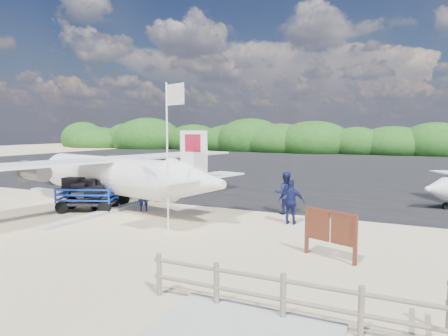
# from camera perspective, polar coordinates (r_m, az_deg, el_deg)

# --- Properties ---
(ground) EXTENTS (160.00, 160.00, 0.00)m
(ground) POSITION_cam_1_polar(r_m,az_deg,el_deg) (15.48, -7.81, -9.01)
(ground) COLOR beige
(asphalt_apron) EXTENTS (90.00, 50.00, 0.04)m
(asphalt_apron) POSITION_cam_1_polar(r_m,az_deg,el_deg) (43.47, 14.40, 0.26)
(asphalt_apron) COLOR #B2B2B2
(asphalt_apron) RESTS_ON ground
(lagoon) EXTENTS (9.00, 7.00, 0.40)m
(lagoon) POSITION_cam_1_polar(r_m,az_deg,el_deg) (22.56, -25.17, -4.88)
(lagoon) COLOR #B2B2B2
(lagoon) RESTS_ON ground
(vegetation_band) EXTENTS (124.00, 8.00, 4.40)m
(vegetation_band) POSITION_cam_1_polar(r_m,az_deg,el_deg) (68.12, 18.46, 2.01)
(vegetation_band) COLOR #B2B2B2
(vegetation_band) RESTS_ON ground
(fence) EXTENTS (6.40, 2.00, 1.10)m
(fence) POSITION_cam_1_polar(r_m,az_deg,el_deg) (8.74, 8.38, -20.84)
(fence) COLOR #B2B2B2
(fence) RESTS_ON ground
(baggage_cart) EXTENTS (3.18, 2.56, 1.39)m
(baggage_cart) POSITION_cam_1_polar(r_m,az_deg,el_deg) (20.11, -18.86, -5.87)
(baggage_cart) COLOR #0C2FB6
(baggage_cart) RESTS_ON ground
(flagpole) EXTENTS (1.21, 0.87, 5.58)m
(flagpole) POSITION_cam_1_polar(r_m,az_deg,el_deg) (15.36, -7.95, -9.13)
(flagpole) COLOR white
(flagpole) RESTS_ON ground
(signboard) EXTENTS (1.79, 0.80, 1.52)m
(signboard) POSITION_cam_1_polar(r_m,az_deg,el_deg) (12.67, 14.81, -12.46)
(signboard) COLOR #5F2C1B
(signboard) RESTS_ON ground
(crew_a) EXTENTS (0.65, 0.55, 1.51)m
(crew_a) POSITION_cam_1_polar(r_m,az_deg,el_deg) (19.35, -11.44, -3.85)
(crew_a) COLOR #131847
(crew_a) RESTS_ON ground
(crew_b) EXTENTS (1.13, 1.00, 1.95)m
(crew_b) POSITION_cam_1_polar(r_m,az_deg,el_deg) (18.44, 8.76, -3.57)
(crew_b) COLOR #131847
(crew_b) RESTS_ON ground
(crew_c) EXTENTS (1.13, 0.58, 1.84)m
(crew_c) POSITION_cam_1_polar(r_m,az_deg,el_deg) (16.56, 9.59, -4.81)
(crew_c) COLOR #131847
(crew_c) RESTS_ON ground
(aircraft_large) EXTENTS (19.37, 19.37, 4.86)m
(aircraft_large) POSITION_cam_1_polar(r_m,az_deg,el_deg) (38.23, 27.80, -0.91)
(aircraft_large) COLOR #B2B2B2
(aircraft_large) RESTS_ON ground
(aircraft_small) EXTENTS (8.54, 8.54, 2.28)m
(aircraft_small) POSITION_cam_1_polar(r_m,az_deg,el_deg) (47.08, -4.08, 0.82)
(aircraft_small) COLOR #B2B2B2
(aircraft_small) RESTS_ON ground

